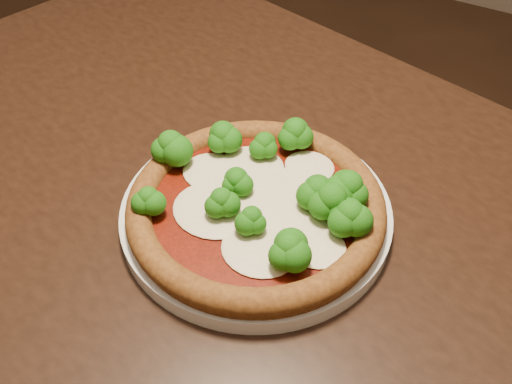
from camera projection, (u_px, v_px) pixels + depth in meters
The scene contains 4 objects.
floor at pixel (250, 349), 1.34m from camera, with size 4.00×4.00×0.00m, color black.
dining_table at pixel (244, 253), 0.72m from camera, with size 1.27×0.96×0.75m.
plate at pixel (256, 213), 0.61m from camera, with size 0.29×0.29×0.02m, color white.
pizza at pixel (260, 200), 0.58m from camera, with size 0.27×0.27×0.06m.
Camera 1 is at (0.37, -0.59, 1.20)m, focal length 40.00 mm.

